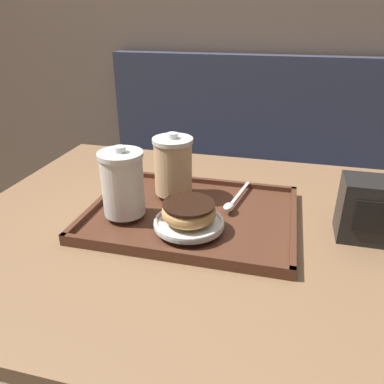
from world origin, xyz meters
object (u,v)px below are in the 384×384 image
napkin_dispenser (368,209)px  spoon (233,202)px  coffee_cup_rear (173,165)px  donut_chocolate_glazed (189,211)px  coffee_cup_front (123,183)px

napkin_dispenser → spoon: bearing=172.7°
coffee_cup_rear → napkin_dispenser: coffee_cup_rear is taller
spoon → napkin_dispenser: (0.28, -0.04, 0.03)m
coffee_cup_rear → donut_chocolate_glazed: bearing=-62.4°
coffee_cup_rear → donut_chocolate_glazed: size_ratio=1.33×
coffee_cup_rear → donut_chocolate_glazed: coffee_cup_rear is taller
spoon → napkin_dispenser: napkin_dispenser is taller
coffee_cup_front → coffee_cup_rear: size_ratio=1.02×
coffee_cup_front → donut_chocolate_glazed: coffee_cup_front is taller
coffee_cup_front → spoon: bearing=24.1°
donut_chocolate_glazed → spoon: bearing=58.6°
coffee_cup_rear → napkin_dispenser: (0.42, -0.06, -0.03)m
coffee_cup_rear → coffee_cup_front: bearing=-120.2°
spoon → napkin_dispenser: bearing=93.2°
donut_chocolate_glazed → coffee_cup_front: bearing=172.5°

